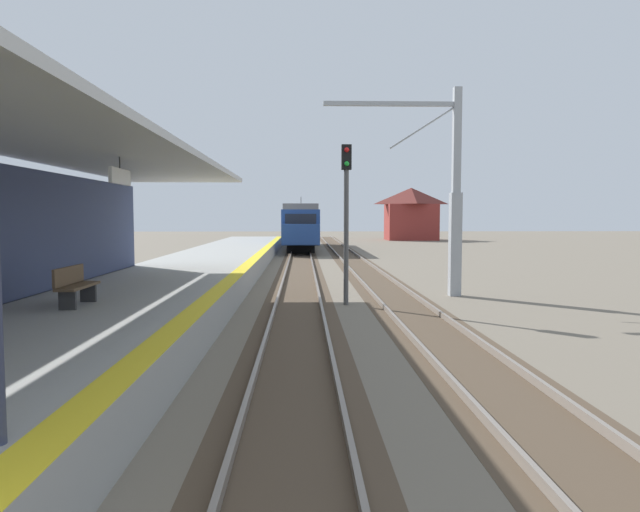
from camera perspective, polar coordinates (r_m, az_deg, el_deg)
station_platform at (r=18.35m, az=-16.06°, el=-3.88°), size 5.00×80.00×0.91m
track_pair_nearest_platform at (r=21.80m, az=-2.08°, el=-3.58°), size 2.34×120.00×0.16m
track_pair_middle at (r=22.05m, az=6.81°, el=-3.52°), size 2.34×120.00×0.16m
approaching_train at (r=51.65m, az=-1.89°, el=3.13°), size 2.93×19.60×4.76m
rail_signal_post at (r=18.78m, az=2.61°, el=4.83°), size 0.32×0.34×5.20m
catenary_pylon_far_side at (r=21.46m, az=12.47°, el=5.72°), size 5.00×0.40×7.50m
platform_bench at (r=14.01m, az=-23.04°, el=-2.62°), size 0.45×1.60×0.88m
distant_trackside_house at (r=71.99m, az=8.98°, el=4.23°), size 6.60×5.28×6.40m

